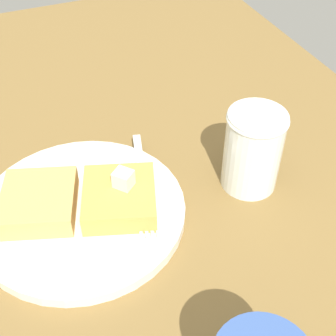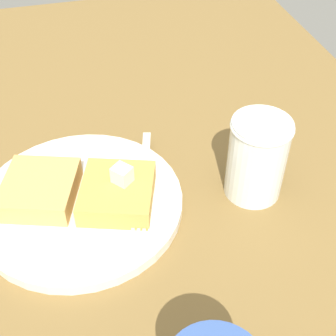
% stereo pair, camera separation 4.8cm
% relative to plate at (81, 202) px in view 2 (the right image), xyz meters
% --- Properties ---
extents(table_surface, '(0.91, 0.91, 0.03)m').
position_rel_plate_xyz_m(table_surface, '(0.03, -0.08, -0.02)').
color(table_surface, brown).
rests_on(table_surface, ground).
extents(plate, '(0.22, 0.22, 0.01)m').
position_rel_plate_xyz_m(plate, '(0.00, 0.00, 0.00)').
color(plate, silver).
rests_on(plate, table_surface).
extents(toast_slice_left, '(0.09, 0.10, 0.02)m').
position_rel_plate_xyz_m(toast_slice_left, '(-0.04, 0.01, 0.02)').
color(toast_slice_left, gold).
rests_on(toast_slice_left, plate).
extents(toast_slice_middle, '(0.09, 0.10, 0.02)m').
position_rel_plate_xyz_m(toast_slice_middle, '(0.04, -0.01, 0.02)').
color(toast_slice_middle, tan).
rests_on(toast_slice_middle, plate).
extents(butter_pat_primary, '(0.02, 0.02, 0.02)m').
position_rel_plate_xyz_m(butter_pat_primary, '(-0.05, 0.01, 0.04)').
color(butter_pat_primary, '#F5EFC7').
rests_on(butter_pat_primary, toast_slice_left).
extents(fork, '(0.06, 0.16, 0.00)m').
position_rel_plate_xyz_m(fork, '(-0.07, 0.00, 0.01)').
color(fork, silver).
rests_on(fork, plate).
extents(syrup_jar, '(0.06, 0.06, 0.09)m').
position_rel_plate_xyz_m(syrup_jar, '(-0.19, 0.02, 0.04)').
color(syrup_jar, '#391905').
rests_on(syrup_jar, table_surface).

